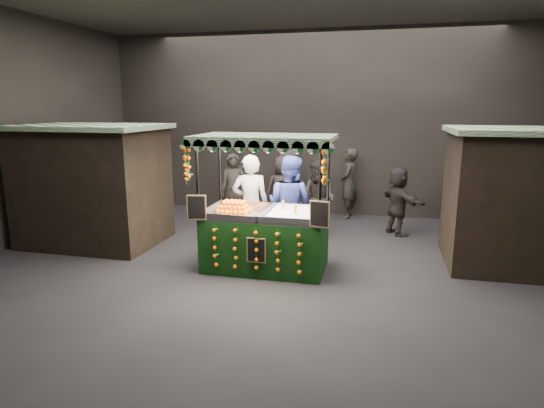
# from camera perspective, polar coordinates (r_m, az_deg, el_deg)

# --- Properties ---
(ground) EXTENTS (12.00, 12.00, 0.00)m
(ground) POSITION_cam_1_polar(r_m,az_deg,el_deg) (8.36, 0.95, -8.75)
(ground) COLOR black
(ground) RESTS_ON ground
(market_hall) EXTENTS (12.10, 10.10, 5.05)m
(market_hall) POSITION_cam_1_polar(r_m,az_deg,el_deg) (7.82, 1.04, 15.08)
(market_hall) COLOR black
(market_hall) RESTS_ON ground
(neighbour_stall_left) EXTENTS (3.00, 2.20, 2.60)m
(neighbour_stall_left) POSITION_cam_1_polar(r_m,az_deg,el_deg) (10.69, -21.45, 2.31)
(neighbour_stall_left) COLOR black
(neighbour_stall_left) RESTS_ON ground
(neighbour_stall_right) EXTENTS (3.00, 2.20, 2.60)m
(neighbour_stall_right) POSITION_cam_1_polar(r_m,az_deg,el_deg) (9.66, 29.56, 0.58)
(neighbour_stall_right) COLOR black
(neighbour_stall_right) RESTS_ON ground
(juice_stall) EXTENTS (2.56, 1.51, 2.48)m
(juice_stall) POSITION_cam_1_polar(r_m,az_deg,el_deg) (8.38, -0.84, -3.15)
(juice_stall) COLOR black
(juice_stall) RESTS_ON ground
(vendor_grey) EXTENTS (0.84, 0.65, 2.04)m
(vendor_grey) POSITION_cam_1_polar(r_m,az_deg,el_deg) (9.28, -2.71, -0.06)
(vendor_grey) COLOR gray
(vendor_grey) RESTS_ON ground
(vendor_blue) EXTENTS (1.17, 1.03, 2.03)m
(vendor_blue) POSITION_cam_1_polar(r_m,az_deg,el_deg) (9.26, 2.20, -0.12)
(vendor_blue) COLOR navy
(vendor_blue) RESTS_ON ground
(shopper_0) EXTENTS (0.73, 0.54, 1.84)m
(shopper_0) POSITION_cam_1_polar(r_m,az_deg,el_deg) (11.37, -4.82, 1.68)
(shopper_0) COLOR #2D2924
(shopper_0) RESTS_ON ground
(shopper_1) EXTENTS (1.08, 1.00, 1.79)m
(shopper_1) POSITION_cam_1_polar(r_m,az_deg,el_deg) (10.40, 5.83, 0.53)
(shopper_1) COLOR black
(shopper_1) RESTS_ON ground
(shopper_2) EXTENTS (0.97, 0.60, 1.55)m
(shopper_2) POSITION_cam_1_polar(r_m,az_deg,el_deg) (11.51, -3.93, 1.07)
(shopper_2) COLOR #2E2A26
(shopper_2) RESTS_ON ground
(shopper_3) EXTENTS (1.37, 1.08, 1.87)m
(shopper_3) POSITION_cam_1_polar(r_m,az_deg,el_deg) (12.13, 2.03, 2.44)
(shopper_3) COLOR #2E2625
(shopper_3) RESTS_ON ground
(shopper_4) EXTENTS (0.93, 0.67, 1.76)m
(shopper_4) POSITION_cam_1_polar(r_m,az_deg,el_deg) (11.54, 1.36, 1.68)
(shopper_4) COLOR #2C2724
(shopper_4) RESTS_ON ground
(shopper_5) EXTENTS (1.20, 1.51, 1.61)m
(shopper_5) POSITION_cam_1_polar(r_m,az_deg,el_deg) (11.07, 15.51, 0.37)
(shopper_5) COLOR #2C2423
(shopper_5) RESTS_ON ground
(shopper_6) EXTENTS (0.49, 0.71, 1.88)m
(shopper_6) POSITION_cam_1_polar(r_m,az_deg,el_deg) (12.42, 9.56, 2.54)
(shopper_6) COLOR #2B2723
(shopper_6) RESTS_ON ground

